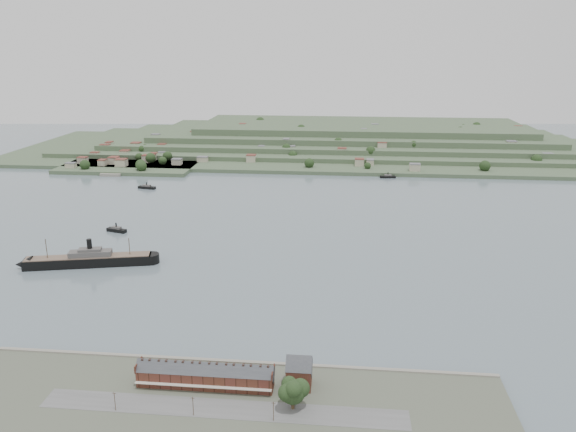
# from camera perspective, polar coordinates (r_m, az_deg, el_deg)

# --- Properties ---
(ground) EXTENTS (1400.00, 1400.00, 0.00)m
(ground) POSITION_cam_1_polar(r_m,az_deg,el_deg) (386.84, -0.95, -3.31)
(ground) COLOR slate
(ground) RESTS_ON ground
(near_shore) EXTENTS (220.00, 80.00, 2.60)m
(near_shore) POSITION_cam_1_polar(r_m,az_deg,el_deg) (222.78, -6.90, -19.79)
(near_shore) COLOR #4C5142
(near_shore) RESTS_ON ground
(terrace_row) EXTENTS (55.60, 9.80, 11.07)m
(terrace_row) POSITION_cam_1_polar(r_m,az_deg,el_deg) (236.50, -8.40, -15.74)
(terrace_row) COLOR #4E291C
(terrace_row) RESTS_ON ground
(gabled_building) EXTENTS (10.40, 10.18, 14.09)m
(gabled_building) POSITION_cam_1_polar(r_m,az_deg,el_deg) (233.66, 1.14, -15.59)
(gabled_building) COLOR #4E291C
(gabled_building) RESTS_ON ground
(far_peninsula) EXTENTS (760.00, 309.00, 30.00)m
(far_peninsula) POSITION_cam_1_polar(r_m,az_deg,el_deg) (763.48, 4.61, 7.69)
(far_peninsula) COLOR #3F5438
(far_peninsula) RESTS_ON ground
(steamship) EXTENTS (87.24, 29.40, 21.20)m
(steamship) POSITION_cam_1_polar(r_m,az_deg,el_deg) (377.97, -19.94, -4.23)
(steamship) COLOR black
(steamship) RESTS_ON ground
(tugboat) EXTENTS (16.37, 8.55, 7.12)m
(tugboat) POSITION_cam_1_polar(r_m,az_deg,el_deg) (439.15, -17.02, -1.34)
(tugboat) COLOR black
(tugboat) RESTS_ON ground
(ferry_west) EXTENTS (17.99, 7.91, 6.53)m
(ferry_west) POSITION_cam_1_polar(r_m,az_deg,el_deg) (564.58, -14.15, 2.87)
(ferry_west) COLOR black
(ferry_west) RESTS_ON ground
(ferry_east) EXTENTS (16.77, 6.28, 6.14)m
(ferry_east) POSITION_cam_1_polar(r_m,az_deg,el_deg) (602.03, 10.11, 3.97)
(ferry_east) COLOR black
(ferry_east) RESTS_ON ground
(fig_tree) EXTENTS (11.81, 10.23, 13.18)m
(fig_tree) POSITION_cam_1_polar(r_m,az_deg,el_deg) (219.71, 0.57, -17.35)
(fig_tree) COLOR #42321E
(fig_tree) RESTS_ON ground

